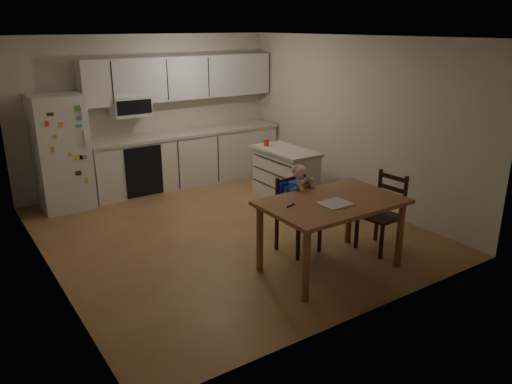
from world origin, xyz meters
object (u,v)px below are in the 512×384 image
object	(u,v)px
chair_booster	(296,199)
chair_side	(386,207)
kitchen_island	(286,175)
red_cup	(266,143)
refrigerator	(61,152)
dining_table	(332,210)

from	to	relation	value
chair_booster	chair_side	bearing A→B (deg)	-36.96
kitchen_island	red_cup	bearing A→B (deg)	109.10
refrigerator	red_cup	size ratio (longest dim) A/B	16.75
kitchen_island	chair_side	xyz separation A→B (m)	(-0.05, -2.09, 0.12)
chair_booster	refrigerator	bearing A→B (deg)	115.27
chair_booster	chair_side	distance (m)	1.11
chair_side	red_cup	bearing A→B (deg)	177.41
dining_table	chair_booster	distance (m)	0.62
kitchen_island	dining_table	xyz separation A→B (m)	(-1.00, -2.15, 0.30)
refrigerator	kitchen_island	world-z (taller)	refrigerator
kitchen_island	chair_side	distance (m)	2.10
red_cup	chair_side	size ratio (longest dim) A/B	0.11
refrigerator	kitchen_island	size ratio (longest dim) A/B	1.52
dining_table	chair_booster	xyz separation A→B (m)	(-0.01, 0.62, -0.05)
red_cup	dining_table	size ratio (longest dim) A/B	0.07
refrigerator	chair_booster	bearing A→B (deg)	-58.22
red_cup	dining_table	distance (m)	2.66
dining_table	chair_side	bearing A→B (deg)	3.46
kitchen_island	dining_table	distance (m)	2.39
red_cup	dining_table	xyz separation A→B (m)	(-0.87, -2.50, -0.16)
refrigerator	chair_booster	distance (m)	3.70
refrigerator	dining_table	bearing A→B (deg)	-62.55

